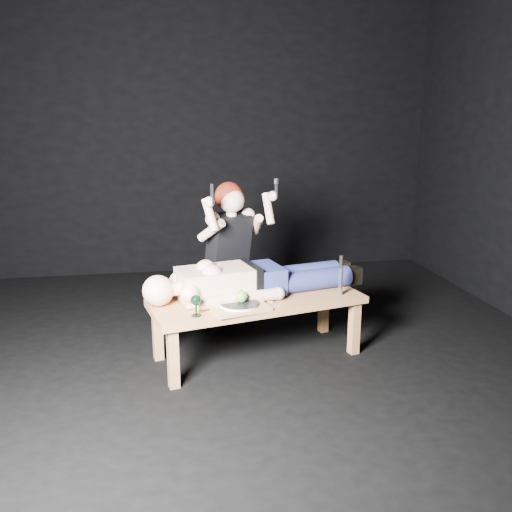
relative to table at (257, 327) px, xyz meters
The scene contains 13 objects.
ground 0.28m from the table, 146.69° to the right, with size 5.00×5.00×0.00m, color black.
back_wall 2.73m from the table, 93.42° to the left, with size 5.00×5.00×0.00m, color black.
table is the anchor object (origin of this frame).
lying_man 0.38m from the table, 78.70° to the left, with size 1.58×0.48×0.27m, color beige, non-canonical shape.
kneeling_woman 0.72m from the table, 106.67° to the left, with size 0.67×0.76×1.27m, color black, non-canonical shape.
serving_tray 0.35m from the table, 129.09° to the right, with size 0.38×0.27×0.02m, color tan.
plate 0.36m from the table, 129.09° to the right, with size 0.25×0.25×0.02m, color white.
apple 0.39m from the table, 126.96° to the right, with size 0.08×0.08×0.08m, color #5A912C.
goblet 0.61m from the table, 147.87° to the right, with size 0.07×0.07×0.15m, color black, non-canonical shape.
fork_flat 0.46m from the table, 142.93° to the right, with size 0.01×0.16×0.01m, color #B2B2B7.
knife_flat 0.29m from the table, 54.25° to the right, with size 0.01×0.16×0.01m, color #B2B2B7.
spoon_flat 0.24m from the table, 72.40° to the right, with size 0.01×0.16×0.01m, color #B2B2B7.
carving_knife 0.72m from the table, ahead, with size 0.04×0.04×0.30m, color #B2B2B7, non-canonical shape.
Camera 1 is at (-0.48, -3.49, 1.71)m, focal length 37.55 mm.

